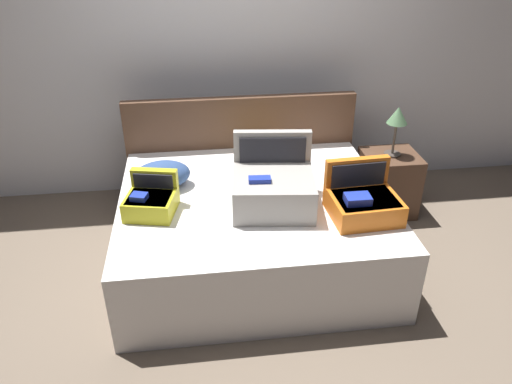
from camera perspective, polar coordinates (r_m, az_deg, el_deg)
ground_plane at (r=3.42m, az=0.62°, el=-11.74°), size 12.00×12.00×0.00m
back_wall at (r=4.31m, az=-2.44°, el=16.80°), size 8.00×0.10×2.60m
bed at (r=3.57m, az=-0.25°, el=-4.23°), size 1.83×1.59×0.54m
headboard at (r=4.19m, az=-1.68°, el=4.54°), size 1.87×0.08×0.97m
hard_case_large at (r=3.25m, az=1.98°, el=0.61°), size 0.57×0.56×0.44m
hard_case_medium at (r=3.24m, az=12.14°, el=-1.07°), size 0.44×0.40×0.33m
hard_case_small at (r=3.28m, az=-11.92°, el=-0.95°), size 0.36×0.36×0.25m
pillow_near_headboard at (r=3.56m, az=-10.71°, el=1.93°), size 0.43×0.33×0.19m
pillow_center_head at (r=3.82m, az=0.98°, el=4.14°), size 0.45×0.32×0.15m
nightstand at (r=4.31m, az=14.82°, el=0.99°), size 0.44×0.40×0.53m
table_lamp at (r=4.07m, az=15.87°, el=8.07°), size 0.16×0.16×0.41m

